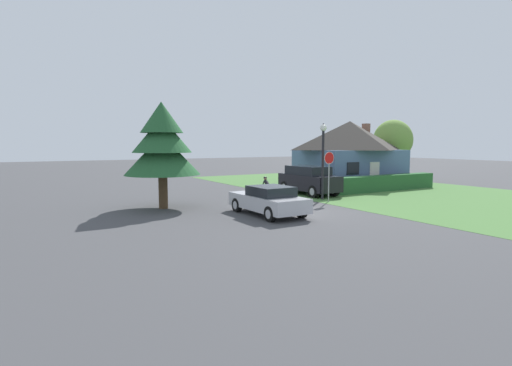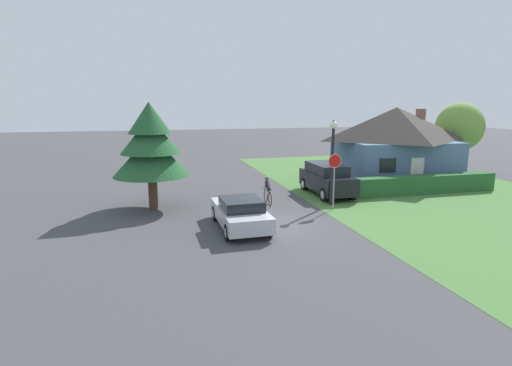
% 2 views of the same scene
% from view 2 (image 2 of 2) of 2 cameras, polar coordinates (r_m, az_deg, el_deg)
% --- Properties ---
extents(ground_plane, '(140.00, 140.00, 0.00)m').
position_cam_2_polar(ground_plane, '(18.14, 2.30, -6.08)').
color(ground_plane, '#424244').
extents(grass_verge_right, '(16.00, 36.00, 0.01)m').
position_cam_2_polar(grass_verge_right, '(26.77, 23.29, -1.31)').
color(grass_verge_right, '#477538').
rests_on(grass_verge_right, ground).
extents(cottage_house, '(8.36, 6.80, 5.17)m').
position_cam_2_polar(cottage_house, '(30.01, 19.23, 5.43)').
color(cottage_house, slate).
rests_on(cottage_house, ground).
extents(hedge_row, '(10.03, 0.90, 1.12)m').
position_cam_2_polar(hedge_row, '(26.36, 22.54, -0.20)').
color(hedge_row, '#285B2D').
rests_on(hedge_row, ground).
extents(sedan_left_lane, '(2.00, 4.41, 1.39)m').
position_cam_2_polar(sedan_left_lane, '(17.55, -2.24, -4.30)').
color(sedan_left_lane, '#BCBCC1').
rests_on(sedan_left_lane, ground).
extents(cyclist, '(0.44, 1.74, 1.45)m').
position_cam_2_polar(cyclist, '(21.81, 1.70, -1.23)').
color(cyclist, black).
rests_on(cyclist, ground).
extents(parked_suv_right, '(2.00, 4.67, 1.88)m').
position_cam_2_polar(parked_suv_right, '(24.36, 10.11, 0.58)').
color(parked_suv_right, black).
rests_on(parked_suv_right, ground).
extents(stop_sign, '(0.71, 0.07, 2.90)m').
position_cam_2_polar(stop_sign, '(20.72, 11.13, 1.71)').
color(stop_sign, gray).
rests_on(stop_sign, ground).
extents(street_lamp, '(0.40, 0.40, 4.59)m').
position_cam_2_polar(street_lamp, '(21.52, 10.90, 4.72)').
color(street_lamp, black).
rests_on(street_lamp, ground).
extents(conifer_tall_near, '(3.89, 3.89, 5.51)m').
position_cam_2_polar(conifer_tall_near, '(21.05, -14.83, 5.31)').
color(conifer_tall_near, '#4C3823').
rests_on(conifer_tall_near, ground).
extents(deciduous_tree_right, '(3.47, 3.47, 5.51)m').
position_cam_2_polar(deciduous_tree_right, '(34.22, 27.07, 7.13)').
color(deciduous_tree_right, '#4C3823').
rests_on(deciduous_tree_right, ground).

